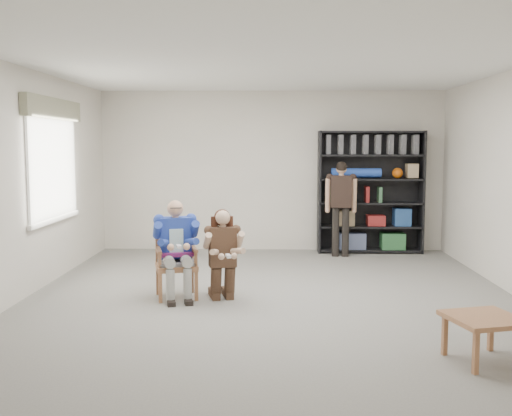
# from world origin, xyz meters

# --- Properties ---
(room_shell) EXTENTS (6.00, 7.00, 2.80)m
(room_shell) POSITION_xyz_m (0.00, 0.00, 1.40)
(room_shell) COLOR white
(room_shell) RESTS_ON ground
(floor) EXTENTS (6.00, 7.00, 0.01)m
(floor) POSITION_xyz_m (0.00, 0.00, 0.00)
(floor) COLOR slate
(floor) RESTS_ON ground
(window_left) EXTENTS (0.16, 2.00, 1.75)m
(window_left) POSITION_xyz_m (-2.95, 1.00, 1.63)
(window_left) COLOR white
(window_left) RESTS_ON room_shell
(armchair) EXTENTS (0.65, 0.64, 0.93)m
(armchair) POSITION_xyz_m (-1.16, 0.08, 0.46)
(armchair) COLOR #915F3E
(armchair) RESTS_ON floor
(seated_man) EXTENTS (0.69, 0.83, 1.20)m
(seated_man) POSITION_xyz_m (-1.16, 0.08, 0.60)
(seated_man) COLOR #1E4598
(seated_man) RESTS_ON floor
(kneeling_woman) EXTENTS (0.64, 0.84, 1.10)m
(kneeling_woman) POSITION_xyz_m (-0.58, -0.04, 0.55)
(kneeling_woman) COLOR #3D271B
(kneeling_woman) RESTS_ON floor
(bookshelf) EXTENTS (1.80, 0.38, 2.10)m
(bookshelf) POSITION_xyz_m (1.70, 3.28, 1.05)
(bookshelf) COLOR black
(bookshelf) RESTS_ON floor
(standing_man) EXTENTS (0.51, 0.31, 1.59)m
(standing_man) POSITION_xyz_m (1.15, 2.87, 0.80)
(standing_man) COLOR black
(standing_man) RESTS_ON floor
(side_table) EXTENTS (0.71, 0.71, 0.40)m
(side_table) POSITION_xyz_m (1.83, -2.02, 0.20)
(side_table) COLOR #915F3E
(side_table) RESTS_ON floor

